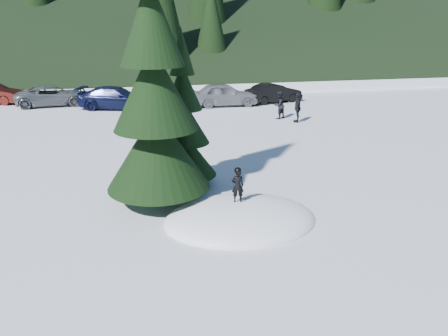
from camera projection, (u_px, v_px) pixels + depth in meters
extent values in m
plane|color=silver|center=(240.00, 220.00, 12.74)|extent=(200.00, 200.00, 0.00)
ellipsoid|color=white|center=(240.00, 220.00, 12.74)|extent=(4.48, 3.52, 0.96)
cylinder|color=#301F10|center=(159.00, 182.00, 13.74)|extent=(0.38, 0.38, 1.40)
cone|color=black|center=(157.00, 149.00, 13.39)|extent=(3.20, 3.20, 2.46)
cone|color=black|center=(154.00, 88.00, 12.79)|extent=(2.54, 2.54, 2.46)
cone|color=black|center=(151.00, 21.00, 12.19)|extent=(1.88, 1.88, 2.46)
cylinder|color=#301F10|center=(185.00, 172.00, 15.30)|extent=(0.26, 0.26, 1.00)
cone|color=black|center=(184.00, 154.00, 15.09)|extent=(2.20, 2.20, 1.52)
cone|color=black|center=(183.00, 121.00, 14.72)|extent=(1.75, 1.75, 1.52)
cone|color=black|center=(182.00, 87.00, 14.35)|extent=(1.29, 1.29, 1.52)
cone|color=black|center=(181.00, 51.00, 13.98)|extent=(0.84, 0.84, 1.52)
imported|color=black|center=(238.00, 186.00, 12.68)|extent=(0.39, 0.29, 0.99)
imported|color=black|center=(279.00, 105.00, 25.57)|extent=(0.98, 0.91, 1.60)
imported|color=black|center=(298.00, 108.00, 24.67)|extent=(0.75, 1.05, 1.66)
imported|color=#575B60|center=(53.00, 96.00, 29.52)|extent=(5.00, 2.73, 1.33)
imported|color=black|center=(116.00, 98.00, 28.43)|extent=(5.31, 3.34, 1.44)
imported|color=gray|center=(224.00, 95.00, 29.40)|extent=(4.55, 1.90, 1.54)
imported|color=black|center=(274.00, 93.00, 30.68)|extent=(4.27, 2.46, 1.33)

